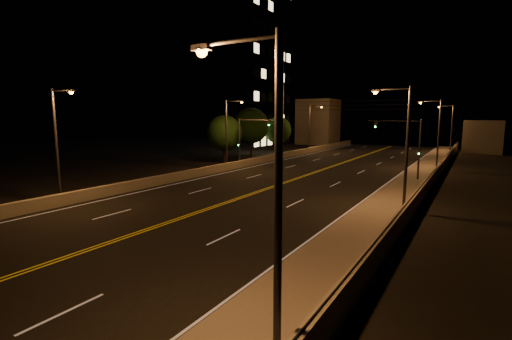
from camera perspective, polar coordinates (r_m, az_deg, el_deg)
The scene contains 23 objects.
road at distance 30.19m, azimuth -1.32°, elevation -3.93°, with size 18.00×120.00×0.02m, color black.
sidewalk at distance 26.21m, azimuth 19.22°, elevation -5.97°, with size 3.60×120.00×0.30m, color gray.
curb at distance 26.64m, azimuth 15.26°, elevation -5.74°, with size 0.14×120.00×0.15m, color gray.
parapet_wall at distance 25.80m, azimuth 22.89°, elevation -4.90°, with size 0.30×120.00×1.00m, color gray.
jersey_barrier at distance 36.06m, azimuth -14.38°, elevation -1.48°, with size 0.45×120.00×0.89m, color gray.
distant_building_right at distance 78.13m, azimuth 31.48°, elevation 4.45°, with size 6.00×10.00×5.65m, color slate.
distant_building_left at distance 87.04m, azimuth 9.54°, elevation 7.31°, with size 8.00×8.00×10.19m, color slate.
parapet_rail at distance 25.69m, azimuth 22.96°, elevation -3.75°, with size 0.06×0.06×120.00m, color black.
lane_markings at distance 30.12m, azimuth -1.39°, elevation -3.93°, with size 17.32×116.00×0.00m.
streetlight_0 at distance 8.80m, azimuth 1.73°, elevation -1.81°, with size 2.55×0.28×8.31m.
streetlight_1 at distance 26.32m, azimuth 21.63°, elevation 4.34°, with size 2.55×0.28×8.31m.
streetlight_2 at distance 48.73m, azimuth 25.99°, elevation 5.63°, with size 2.55×0.28×8.31m.
streetlight_3 at distance 72.74m, azimuth 27.67°, elevation 6.12°, with size 2.55×0.28×8.31m.
streetlight_4 at distance 29.94m, azimuth -28.13°, elevation 4.35°, with size 2.55×0.28×8.31m.
streetlight_5 at distance 44.61m, azimuth -4.25°, elevation 6.27°, with size 2.55×0.28×8.31m.
streetlight_6 at distance 67.13m, azimuth 8.45°, elevation 6.87°, with size 2.55×0.28×8.31m.
traffic_signal_right at distance 39.19m, azimuth 22.44°, elevation 3.97°, with size 5.11×0.31×6.13m.
traffic_signal_left at distance 45.87m, azimuth -1.53°, elevation 5.13°, with size 5.11×0.31×6.13m.
overhead_wires at distance 37.90m, azimuth 6.42°, elevation 9.75°, with size 22.00×0.03×0.83m.
building_tower at distance 75.32m, azimuth -5.64°, elevation 15.23°, with size 24.00×15.00×32.27m.
tree_0 at distance 50.84m, azimuth -4.89°, elevation 5.69°, with size 4.83×4.83×6.55m.
tree_1 at distance 59.65m, azimuth -0.79°, elevation 6.81°, with size 5.70×5.70×7.73m.
tree_2 at distance 65.11m, azimuth 3.36°, elevation 6.17°, with size 4.71×4.71×6.38m.
Camera 1 is at (15.71, -4.97, 6.39)m, focal length 26.00 mm.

